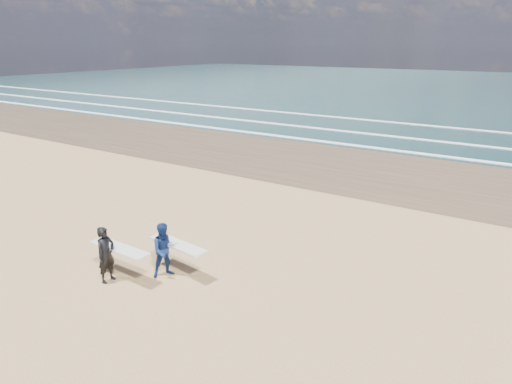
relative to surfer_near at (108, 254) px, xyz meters
The scene contains 2 objects.
surfer_near is the anchor object (origin of this frame).
surfer_far 1.72m from the surfer_near, 44.16° to the left, with size 2.25×1.28×1.75m.
Camera 1 is at (10.81, -7.40, 6.96)m, focal length 32.00 mm.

